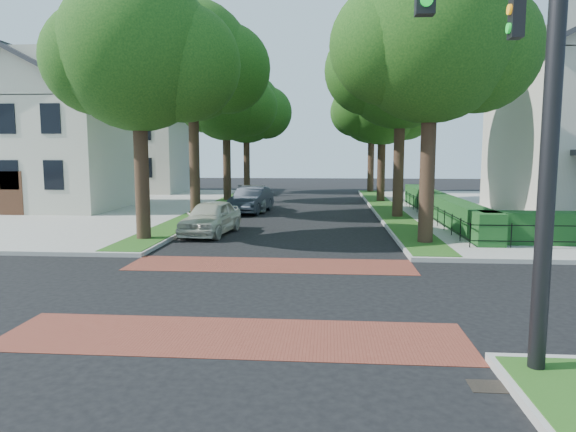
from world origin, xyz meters
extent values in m
plane|color=black|center=(0.00, 0.00, 0.00)|extent=(120.00, 120.00, 0.00)
cube|color=gray|center=(-19.50, 19.00, 0.07)|extent=(30.00, 30.00, 0.15)
cube|color=brown|center=(0.00, 3.20, 0.01)|extent=(9.00, 2.20, 0.01)
cube|color=brown|center=(0.00, -3.20, 0.01)|extent=(9.00, 2.20, 0.01)
cube|color=black|center=(4.30, -5.00, 0.01)|extent=(0.65, 0.45, 0.01)
cube|color=#1F4E16|center=(5.40, 19.10, 0.16)|extent=(1.60, 29.80, 0.02)
cube|color=#1F4E16|center=(-5.40, 19.10, 0.16)|extent=(1.60, 29.80, 0.02)
cylinder|color=black|center=(5.50, 7.00, 3.83)|extent=(0.56, 0.56, 7.35)
sphere|color=#11390F|center=(5.50, 7.00, 7.71)|extent=(6.20, 6.20, 6.20)
sphere|color=#11390F|center=(7.21, 7.30, 7.31)|extent=(4.65, 4.65, 4.65)
sphere|color=#11390F|center=(3.95, 6.80, 7.41)|extent=(4.34, 4.34, 4.34)
sphere|color=#11390F|center=(5.60, 8.55, 8.21)|extent=(4.03, 4.03, 4.03)
cylinder|color=black|center=(5.50, 15.00, 4.00)|extent=(0.56, 0.56, 7.70)
sphere|color=#11390F|center=(5.50, 15.00, 8.07)|extent=(6.60, 6.60, 6.60)
sphere|color=#11390F|center=(7.31, 15.30, 7.67)|extent=(4.95, 4.95, 4.95)
sphere|color=#11390F|center=(3.85, 14.80, 7.77)|extent=(4.62, 4.62, 4.62)
sphere|color=#11390F|center=(5.60, 16.65, 8.57)|extent=(4.29, 4.29, 4.29)
cylinder|color=black|center=(5.50, 24.00, 3.47)|extent=(0.56, 0.56, 6.65)
sphere|color=#11390F|center=(5.50, 24.00, 6.99)|extent=(5.80, 5.80, 5.80)
sphere|color=#11390F|center=(7.09, 24.30, 6.59)|extent=(4.35, 4.35, 4.35)
sphere|color=#11390F|center=(4.05, 23.80, 6.69)|extent=(4.06, 4.06, 4.06)
sphere|color=#11390F|center=(5.60, 25.45, 7.49)|extent=(3.77, 3.77, 3.77)
cylinder|color=black|center=(5.50, 33.00, 3.65)|extent=(0.56, 0.56, 7.00)
sphere|color=#11390F|center=(5.50, 33.00, 7.35)|extent=(6.00, 6.00, 6.00)
sphere|color=#11390F|center=(7.15, 33.30, 6.95)|extent=(4.50, 4.50, 4.50)
sphere|color=#11390F|center=(4.00, 32.80, 7.05)|extent=(4.20, 4.20, 4.20)
sphere|color=#11390F|center=(5.60, 34.50, 7.85)|extent=(3.90, 3.90, 3.90)
cylinder|color=black|center=(-5.50, 7.00, 3.65)|extent=(0.56, 0.56, 7.00)
sphere|color=#11390F|center=(-5.50, 7.00, 7.35)|extent=(6.00, 6.00, 6.00)
sphere|color=#11390F|center=(-3.85, 7.30, 6.95)|extent=(4.50, 4.50, 4.50)
sphere|color=#11390F|center=(-7.00, 6.80, 7.05)|extent=(4.20, 4.20, 4.20)
sphere|color=#11390F|center=(-5.40, 8.50, 7.85)|extent=(3.90, 3.90, 3.90)
cylinder|color=black|center=(-5.50, 15.00, 4.17)|extent=(0.56, 0.56, 8.05)
sphere|color=#11390F|center=(-5.50, 15.00, 8.43)|extent=(6.40, 6.40, 6.40)
sphere|color=#11390F|center=(-3.74, 15.30, 8.03)|extent=(4.80, 4.80, 4.80)
sphere|color=#11390F|center=(-7.10, 14.80, 8.13)|extent=(4.48, 4.48, 4.48)
sphere|color=#11390F|center=(-5.40, 16.60, 8.93)|extent=(4.16, 4.16, 4.16)
cylinder|color=black|center=(-5.50, 24.00, 3.58)|extent=(0.56, 0.56, 6.86)
sphere|color=#11390F|center=(-5.50, 24.00, 7.21)|extent=(5.60, 5.60, 5.60)
sphere|color=#11390F|center=(-3.96, 24.30, 6.81)|extent=(4.20, 4.20, 4.20)
sphere|color=#11390F|center=(-6.90, 23.80, 6.91)|extent=(3.92, 3.92, 3.92)
sphere|color=#11390F|center=(-5.40, 25.40, 7.71)|extent=(3.64, 3.64, 3.64)
cylinder|color=black|center=(-5.50, 33.00, 3.72)|extent=(0.56, 0.56, 7.14)
sphere|color=#11390F|center=(-5.50, 33.00, 7.49)|extent=(6.20, 6.20, 6.20)
sphere|color=#11390F|center=(-3.79, 33.30, 7.09)|extent=(4.65, 4.65, 4.65)
sphere|color=#11390F|center=(-7.05, 32.80, 7.19)|extent=(4.34, 4.34, 4.34)
sphere|color=#11390F|center=(-5.40, 34.55, 7.99)|extent=(4.03, 4.03, 4.03)
cube|color=#16401A|center=(7.70, 15.00, 0.75)|extent=(1.00, 18.00, 1.20)
cube|color=beige|center=(-15.50, 18.00, 3.40)|extent=(9.00, 8.00, 6.50)
cube|color=brown|center=(-12.80, 16.40, 8.47)|extent=(0.80, 0.80, 3.64)
cube|color=beige|center=(-15.50, 32.00, 3.40)|extent=(9.00, 8.00, 6.50)
cube|color=brown|center=(-12.80, 30.40, 8.47)|extent=(0.80, 0.80, 3.64)
cylinder|color=black|center=(5.10, -4.60, 4.15)|extent=(0.26, 0.26, 8.00)
cylinder|color=#0CB226|center=(3.20, -4.73, 5.73)|extent=(0.18, 0.05, 0.18)
cube|color=black|center=(5.10, -2.90, 6.05)|extent=(0.22, 0.28, 1.00)
cylinder|color=orange|center=(4.97, -2.90, 6.05)|extent=(0.05, 0.18, 0.18)
cylinder|color=#0CB226|center=(4.97, -2.90, 5.73)|extent=(0.05, 0.18, 0.18)
imported|color=beige|center=(-3.28, 9.15, 0.75)|extent=(2.25, 4.56, 1.49)
imported|color=#202630|center=(-2.75, 17.42, 0.76)|extent=(2.22, 4.80, 1.52)
imported|color=slate|center=(-3.04, 18.76, 0.73)|extent=(2.63, 5.25, 1.46)
camera|label=1|loc=(1.80, -12.63, 3.53)|focal=32.00mm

